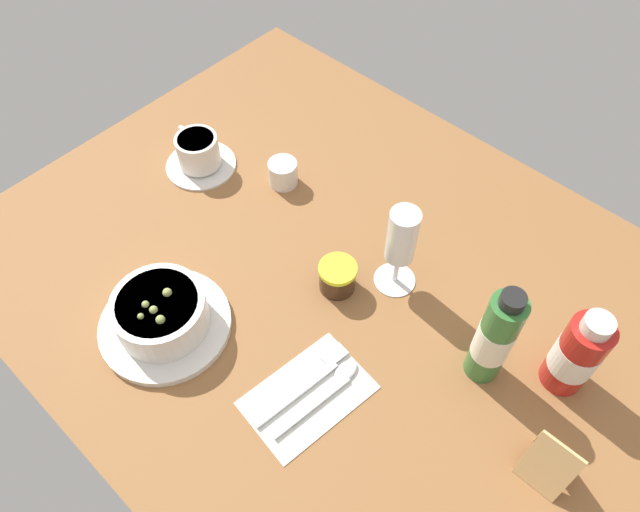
# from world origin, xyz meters

# --- Properties ---
(ground_plane) EXTENTS (1.10, 0.84, 0.03)m
(ground_plane) POSITION_xyz_m (0.00, 0.00, -0.01)
(ground_plane) COLOR brown
(porridge_bowl) EXTENTS (0.19, 0.19, 0.08)m
(porridge_bowl) POSITION_xyz_m (-0.13, -0.23, 0.03)
(porridge_bowl) COLOR silver
(porridge_bowl) RESTS_ON ground_plane
(cutlery_setting) EXTENTS (0.13, 0.18, 0.01)m
(cutlery_setting) POSITION_xyz_m (0.10, -0.16, 0.00)
(cutlery_setting) COLOR silver
(cutlery_setting) RESTS_ON ground_plane
(coffee_cup) EXTENTS (0.13, 0.13, 0.07)m
(coffee_cup) POSITION_xyz_m (-0.35, 0.02, 0.03)
(coffee_cup) COLOR silver
(coffee_cup) RESTS_ON ground_plane
(creamer_jug) EXTENTS (0.06, 0.05, 0.05)m
(creamer_jug) POSITION_xyz_m (-0.21, 0.10, 0.02)
(creamer_jug) COLOR silver
(creamer_jug) RESTS_ON ground_plane
(wine_glass) EXTENTS (0.06, 0.06, 0.16)m
(wine_glass) POSITION_xyz_m (0.07, 0.06, 0.10)
(wine_glass) COLOR white
(wine_glass) RESTS_ON ground_plane
(jam_jar) EXTENTS (0.06, 0.06, 0.05)m
(jam_jar) POSITION_xyz_m (0.01, -0.01, 0.03)
(jam_jar) COLOR #3D2516
(jam_jar) RESTS_ON ground_plane
(sauce_bottle_green) EXTENTS (0.05, 0.05, 0.19)m
(sauce_bottle_green) POSITION_xyz_m (0.25, 0.03, 0.09)
(sauce_bottle_green) COLOR #337233
(sauce_bottle_green) RESTS_ON ground_plane
(sauce_bottle_red) EXTENTS (0.06, 0.06, 0.15)m
(sauce_bottle_red) POSITION_xyz_m (0.34, 0.09, 0.07)
(sauce_bottle_red) COLOR #B21E19
(sauce_bottle_red) RESTS_ON ground_plane
(menu_card) EXTENTS (0.06, 0.06, 0.09)m
(menu_card) POSITION_xyz_m (0.39, -0.04, 0.04)
(menu_card) COLOR tan
(menu_card) RESTS_ON ground_plane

